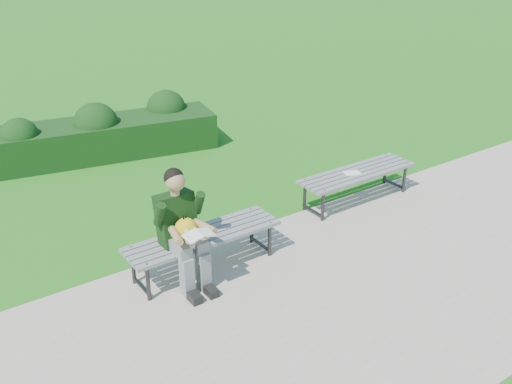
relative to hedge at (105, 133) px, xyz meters
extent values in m
plane|color=#357221|center=(0.15, -3.59, -0.38)|extent=(80.00, 80.00, 0.00)
cube|color=#BCB29C|center=(0.15, -5.34, -0.37)|extent=(30.00, 3.50, 0.02)
cube|color=#1B4012|center=(-0.04, -0.01, -0.08)|extent=(3.89, 1.64, 0.60)
sphere|color=#1B4012|center=(-1.34, 0.08, 0.19)|extent=(0.70, 0.70, 0.60)
sphere|color=#1B4012|center=(-0.14, -0.05, 0.19)|extent=(0.87, 0.87, 0.74)
sphere|color=#1B4012|center=(1.20, 0.06, 0.19)|extent=(0.83, 0.83, 0.71)
cube|color=gray|center=(-0.41, -4.29, 0.07)|extent=(1.80, 0.08, 0.04)
cube|color=gray|center=(-0.41, -4.18, 0.07)|extent=(1.80, 0.08, 0.04)
cube|color=gray|center=(-0.41, -4.08, 0.07)|extent=(1.80, 0.09, 0.04)
cube|color=gray|center=(-0.41, -3.98, 0.07)|extent=(1.80, 0.08, 0.04)
cube|color=gray|center=(-0.41, -3.87, 0.07)|extent=(1.80, 0.08, 0.04)
cylinder|color=#2D2D30|center=(-1.19, -4.27, -0.16)|extent=(0.04, 0.04, 0.41)
cylinder|color=#2D2D30|center=(-1.19, -3.89, -0.16)|extent=(0.04, 0.04, 0.41)
cylinder|color=#2D2D30|center=(-1.19, -4.08, 0.02)|extent=(0.04, 0.42, 0.04)
cylinder|color=#2D2D30|center=(-1.19, -4.08, -0.30)|extent=(0.04, 0.42, 0.04)
cylinder|color=gray|center=(-1.19, -4.29, 0.09)|extent=(0.02, 0.02, 0.01)
cylinder|color=gray|center=(-1.19, -3.87, 0.09)|extent=(0.02, 0.02, 0.01)
cylinder|color=#2D2D30|center=(0.37, -4.27, -0.16)|extent=(0.04, 0.04, 0.41)
cylinder|color=#2D2D30|center=(0.37, -3.89, -0.16)|extent=(0.04, 0.04, 0.41)
cylinder|color=#2D2D30|center=(0.37, -4.08, 0.02)|extent=(0.04, 0.42, 0.04)
cylinder|color=#2D2D30|center=(0.37, -4.08, -0.30)|extent=(0.04, 0.42, 0.04)
cylinder|color=gray|center=(0.37, -4.29, 0.09)|extent=(0.02, 0.02, 0.01)
cylinder|color=gray|center=(0.37, -3.87, 0.09)|extent=(0.02, 0.02, 0.01)
cube|color=gray|center=(2.24, -3.97, 0.07)|extent=(1.80, 0.08, 0.04)
cube|color=gray|center=(2.24, -3.87, 0.07)|extent=(1.80, 0.08, 0.04)
cube|color=gray|center=(2.24, -3.77, 0.07)|extent=(1.80, 0.09, 0.04)
cube|color=gray|center=(2.24, -3.66, 0.07)|extent=(1.80, 0.09, 0.04)
cube|color=gray|center=(2.24, -3.56, 0.07)|extent=(1.80, 0.09, 0.04)
cylinder|color=#2D2D30|center=(1.46, -3.96, -0.16)|extent=(0.04, 0.04, 0.41)
cylinder|color=#2D2D30|center=(1.46, -3.58, -0.16)|extent=(0.04, 0.04, 0.41)
cylinder|color=#2D2D30|center=(1.46, -3.77, 0.02)|extent=(0.04, 0.42, 0.04)
cylinder|color=#2D2D30|center=(1.46, -3.77, -0.30)|extent=(0.04, 0.42, 0.04)
cylinder|color=gray|center=(1.46, -3.97, 0.09)|extent=(0.02, 0.02, 0.01)
cylinder|color=gray|center=(1.46, -3.56, 0.09)|extent=(0.02, 0.02, 0.01)
cylinder|color=#2D2D30|center=(3.02, -3.96, -0.16)|extent=(0.04, 0.04, 0.41)
cylinder|color=#2D2D30|center=(3.02, -3.58, -0.16)|extent=(0.04, 0.04, 0.41)
cylinder|color=#2D2D30|center=(3.02, -3.77, 0.02)|extent=(0.04, 0.42, 0.04)
cylinder|color=#2D2D30|center=(3.02, -3.77, -0.30)|extent=(0.04, 0.42, 0.04)
cylinder|color=gray|center=(3.02, -3.97, 0.09)|extent=(0.02, 0.02, 0.01)
cylinder|color=gray|center=(3.02, -3.56, 0.09)|extent=(0.02, 0.02, 0.01)
cube|color=slate|center=(-0.81, -4.24, 0.15)|extent=(0.14, 0.42, 0.13)
cube|color=slate|center=(-0.61, -4.24, 0.15)|extent=(0.14, 0.42, 0.13)
cube|color=slate|center=(-0.81, -4.42, -0.14)|extent=(0.12, 0.13, 0.45)
cube|color=slate|center=(-0.61, -4.42, -0.14)|extent=(0.12, 0.13, 0.45)
cube|color=black|center=(-0.81, -4.52, -0.32)|extent=(0.11, 0.26, 0.09)
cube|color=black|center=(-0.61, -4.52, -0.32)|extent=(0.11, 0.26, 0.09)
cube|color=black|center=(-0.71, -4.04, 0.37)|extent=(0.40, 0.30, 0.59)
cylinder|color=#A67E55|center=(-0.71, -4.06, 0.69)|extent=(0.10, 0.10, 0.08)
sphere|color=#A67E55|center=(-0.71, -4.08, 0.82)|extent=(0.21, 0.21, 0.21)
sphere|color=black|center=(-0.71, -4.05, 0.85)|extent=(0.21, 0.21, 0.21)
cylinder|color=black|center=(-0.94, -4.14, 0.53)|extent=(0.10, 0.21, 0.30)
cylinder|color=black|center=(-0.48, -4.14, 0.53)|extent=(0.10, 0.21, 0.30)
cylinder|color=#A67E55|center=(-0.88, -4.36, 0.36)|extent=(0.14, 0.31, 0.08)
cylinder|color=#A67E55|center=(-0.54, -4.36, 0.36)|extent=(0.14, 0.31, 0.08)
sphere|color=#A67E55|center=(-0.81, -4.52, 0.36)|extent=(0.09, 0.09, 0.09)
sphere|color=#A67E55|center=(-0.61, -4.52, 0.36)|extent=(0.09, 0.09, 0.09)
sphere|color=yellow|center=(-0.71, -4.26, 0.34)|extent=(0.24, 0.24, 0.24)
cone|color=orange|center=(-0.71, -4.37, 0.33)|extent=(0.07, 0.07, 0.07)
cone|color=black|center=(-0.73, -4.25, 0.47)|extent=(0.03, 0.04, 0.07)
cone|color=black|center=(-0.70, -4.24, 0.46)|extent=(0.03, 0.04, 0.06)
sphere|color=white|center=(-0.76, -4.36, 0.37)|extent=(0.04, 0.04, 0.04)
sphere|color=white|center=(-0.67, -4.36, 0.37)|extent=(0.04, 0.04, 0.04)
cube|color=white|center=(-0.79, -4.54, 0.40)|extent=(0.15, 0.20, 0.05)
cube|color=white|center=(-0.64, -4.54, 0.40)|extent=(0.15, 0.20, 0.05)
cube|color=white|center=(2.14, -3.77, 0.09)|extent=(0.26, 0.21, 0.01)
camera|label=1|loc=(-3.07, -8.97, 3.26)|focal=40.00mm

